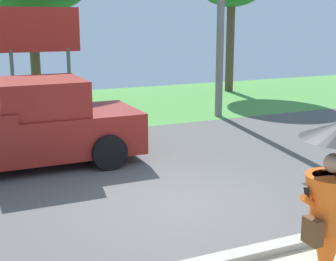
{
  "coord_description": "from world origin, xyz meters",
  "views": [
    {
      "loc": [
        -3.42,
        -6.93,
        3.15
      ],
      "look_at": [
        0.16,
        1.0,
        1.1
      ],
      "focal_mm": 51.1,
      "sensor_mm": 36.0,
      "label": 1
    }
  ],
  "objects": [
    {
      "name": "ground_plane",
      "position": [
        0.0,
        2.95,
        -0.05
      ],
      "size": [
        40.0,
        22.0,
        0.2
      ],
      "color": "#565451"
    },
    {
      "name": "monk_pedestrian",
      "position": [
        0.36,
        -3.09,
        1.12
      ],
      "size": [
        1.1,
        1.05,
        2.13
      ],
      "rotation": [
        0.0,
        0.0,
        0.21
      ],
      "color": "#E55B19",
      "rests_on": "ground_plane"
    },
    {
      "name": "pickup_truck",
      "position": [
        -2.21,
        3.49,
        0.87
      ],
      "size": [
        5.2,
        2.28,
        1.88
      ],
      "rotation": [
        0.0,
        0.0,
        0.1
      ],
      "color": "maroon",
      "rests_on": "ground_plane"
    },
    {
      "name": "roadside_billboard",
      "position": [
        -0.8,
        8.84,
        2.55
      ],
      "size": [
        2.6,
        0.12,
        3.5
      ],
      "color": "slate",
      "rests_on": "ground_plane"
    }
  ]
}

